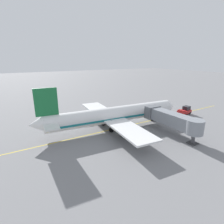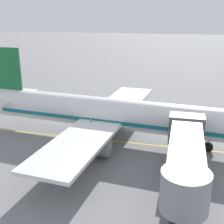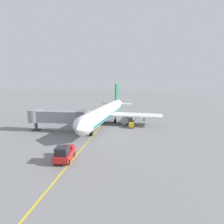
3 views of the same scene
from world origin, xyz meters
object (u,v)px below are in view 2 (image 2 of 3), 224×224
Objects in this scene: parked_airliner at (111,114)px; ground_crew_wing_walker at (99,104)px; baggage_cart_front at (118,114)px; baggage_tug_lead at (92,114)px; baggage_cart_third_in_train at (85,110)px; baggage_cart_tail_end at (70,108)px; baggage_tug_trailing at (145,116)px; baggage_cart_second_in_train at (98,111)px; jet_bridge at (186,155)px.

parked_airliner is 11.78m from ground_crew_wing_walker.
parked_airliner is at bearing 5.35° from baggage_cart_front.
baggage_tug_lead is 3.99m from baggage_cart_front.
baggage_cart_third_in_train is 2.56m from baggage_cart_tail_end.
parked_airliner is 9.57m from baggage_cart_third_in_train.
ground_crew_wing_walker is at bearing -113.71° from baggage_tug_trailing.
baggage_cart_tail_end is at bearing -92.38° from baggage_tug_trailing.
baggage_cart_second_in_train and baggage_cart_tail_end have the same top height.
jet_bridge reaches higher than baggage_cart_front.
baggage_cart_second_in_train is (-0.52, 0.90, 0.24)m from baggage_tug_lead.
baggage_cart_tail_end is at bearing -106.47° from baggage_tug_lead.
baggage_tug_lead is 0.93× the size of baggage_cart_second_in_train.
baggage_cart_front is (-16.43, -9.48, -2.51)m from jet_bridge.
parked_airliner reaches higher than baggage_cart_front.
baggage_cart_third_in_train is 1.76× the size of ground_crew_wing_walker.
baggage_cart_second_in_train is 2.17m from baggage_cart_third_in_train.
baggage_cart_third_in_train is (-16.92, -14.71, -2.51)m from jet_bridge.
baggage_tug_lead is 1.10× the size of baggage_tug_trailing.
baggage_cart_second_in_train is at bearing -152.05° from parked_airliner.
baggage_cart_second_in_train is (0.11, -6.90, 0.24)m from baggage_tug_trailing.
baggage_cart_tail_end is (-0.60, -4.69, 0.00)m from baggage_cart_second_in_train.
baggage_tug_trailing is at bearing 90.95° from baggage_cart_second_in_train.
ground_crew_wing_walker is at bearing 160.99° from baggage_cart_third_in_train.
parked_airliner is 22.10× the size of ground_crew_wing_walker.
baggage_tug_trailing is at bearing 95.23° from baggage_cart_front.
jet_bridge is (9.69, 8.85, 0.27)m from parked_airliner.
baggage_cart_tail_end is (-7.58, -8.40, -2.24)m from parked_airliner.
parked_airliner is at bearing -24.27° from baggage_tug_trailing.
baggage_tug_lead is at bearing -85.85° from baggage_cart_front.
baggage_cart_front is (0.35, -3.83, 0.24)m from baggage_tug_trailing.
jet_bridge is 4.77× the size of baggage_cart_second_in_train.
baggage_cart_front is (-6.74, -0.63, -2.24)m from parked_airliner.
baggage_cart_front and baggage_cart_third_in_train have the same top height.
baggage_cart_front is at bearing 84.69° from baggage_cart_third_in_train.
jet_bridge is at bearing 33.80° from ground_crew_wing_walker.
ground_crew_wing_walker is (-3.82, -4.08, 0.00)m from baggage_cart_front.
parked_airliner is 2.63× the size of jet_bridge.
baggage_tug_lead reaches higher than baggage_cart_front.
baggage_cart_tail_end is (-17.27, -17.25, -2.51)m from jet_bridge.
baggage_tug_lead reaches higher than baggage_cart_tail_end.
jet_bridge reaches higher than baggage_tug_lead.
baggage_tug_trailing is 6.91m from baggage_cart_second_in_train.
jet_bridge is 21.19m from baggage_tug_lead.
baggage_tug_lead is at bearing -140.19° from jet_bridge.
ground_crew_wing_walker is (-10.57, -4.71, -2.23)m from parked_airliner.
parked_airliner is at bearing 27.95° from baggage_cart_second_in_train.
baggage_cart_front is at bearing -150.02° from jet_bridge.
parked_airliner reaches higher than baggage_tug_lead.
baggage_tug_trailing is (-0.64, 7.80, 0.00)m from baggage_tug_lead.
baggage_tug_trailing reaches higher than baggage_cart_front.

